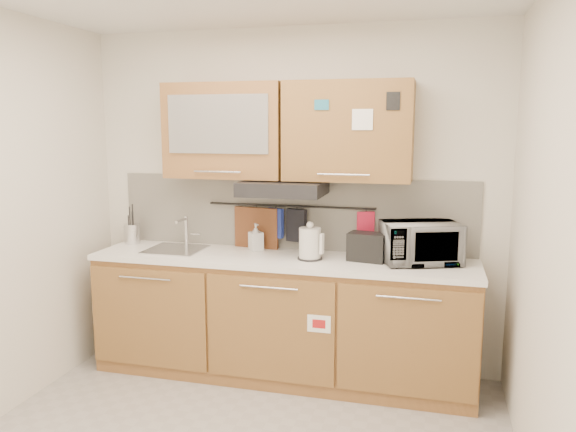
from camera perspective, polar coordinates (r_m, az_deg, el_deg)
The scene contains 18 objects.
wall_back at distance 4.34m, azimuth 0.38°, elevation 1.64°, with size 3.20×3.20×0.00m, color silver.
wall_right at distance 2.79m, azimuth 25.50°, elevation -3.58°, with size 3.00×3.00×0.00m, color silver.
base_cabinet at distance 4.27m, azimuth -0.67°, elevation -10.89°, with size 2.80×0.64×0.88m.
countertop at distance 4.12m, azimuth -0.70°, elevation -4.44°, with size 2.82×0.62×0.04m, color white.
backsplash at distance 4.35m, azimuth 0.34°, elevation 0.31°, with size 2.80×0.02×0.56m, color silver.
upper_cabinets at distance 4.14m, azimuth -0.29°, elevation 8.63°, with size 1.82×0.37×0.70m.
range_hood at distance 4.09m, azimuth -0.49°, elevation 2.85°, with size 0.60×0.46×0.10m, color black.
sink at distance 4.43m, azimuth -11.30°, elevation -3.34°, with size 0.42×0.40×0.26m.
utensil_rail at distance 4.30m, azimuth 0.21°, elevation 1.02°, with size 0.02×0.02×1.30m, color black.
utensil_crock at distance 4.74m, azimuth -15.55°, elevation -1.71°, with size 0.16×0.16×0.32m.
kettle at distance 4.02m, azimuth 2.26°, elevation -2.89°, with size 0.21×0.20×0.28m.
toaster at distance 4.02m, azimuth 8.06°, elevation -3.10°, with size 0.29×0.20×0.20m.
microwave at distance 4.01m, azimuth 13.30°, elevation -2.67°, with size 0.52×0.35×0.29m, color #999999.
soap_bottle at distance 4.32m, azimuth -3.28°, elevation -2.13°, with size 0.09×0.10×0.21m, color #999999.
cutting_board at distance 4.40m, azimuth -3.24°, elevation -2.03°, with size 0.36×0.03×0.45m, color brown.
oven_mitt at distance 4.34m, azimuth -1.28°, elevation -0.70°, with size 0.14×0.03×0.23m, color navy.
dark_pouch at distance 4.30m, azimuth 0.87°, elevation -0.96°, with size 0.16×0.05×0.25m, color black.
pot_holder at distance 4.20m, azimuth 7.89°, elevation -0.65°, with size 0.13×0.02×0.16m, color red.
Camera 1 is at (1.06, -2.67, 1.87)m, focal length 35.00 mm.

